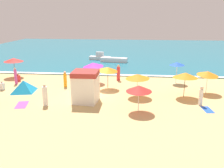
% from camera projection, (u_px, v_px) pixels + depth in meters
% --- Properties ---
extents(ground_plane, '(60.00, 60.00, 0.00)m').
position_uv_depth(ground_plane, '(94.00, 91.00, 23.40)').
color(ground_plane, '#D8B775').
extents(ocean_water, '(60.00, 44.00, 0.10)m').
position_uv_depth(ocean_water, '(117.00, 50.00, 50.18)').
color(ocean_water, teal).
rests_on(ocean_water, ground_plane).
extents(wave_breaker_foam, '(57.00, 0.70, 0.01)m').
position_uv_depth(wave_breaker_foam, '(103.00, 74.00, 29.40)').
color(wave_breaker_foam, white).
rests_on(wave_breaker_foam, ocean_water).
extents(lifeguard_cabana, '(2.08, 2.10, 2.66)m').
position_uv_depth(lifeguard_cabana, '(86.00, 86.00, 20.05)').
color(lifeguard_cabana, white).
rests_on(lifeguard_cabana, ground_plane).
extents(beach_umbrella_0, '(3.12, 3.12, 2.32)m').
position_uv_depth(beach_umbrella_0, '(93.00, 65.00, 25.68)').
color(beach_umbrella_0, '#4C3823').
rests_on(beach_umbrella_0, ground_plane).
extents(beach_umbrella_1, '(2.66, 2.66, 2.26)m').
position_uv_depth(beach_umbrella_1, '(14.00, 60.00, 28.12)').
color(beach_umbrella_1, '#4C3823').
rests_on(beach_umbrella_1, ground_plane).
extents(beach_umbrella_3, '(2.52, 2.54, 2.20)m').
position_uv_depth(beach_umbrella_3, '(208.00, 73.00, 22.21)').
color(beach_umbrella_3, silver).
rests_on(beach_umbrella_3, ground_plane).
extents(beach_umbrella_4, '(2.37, 2.38, 2.08)m').
position_uv_depth(beach_umbrella_4, '(139.00, 88.00, 17.90)').
color(beach_umbrella_4, silver).
rests_on(beach_umbrella_4, ground_plane).
extents(beach_umbrella_5, '(2.93, 2.94, 2.11)m').
position_uv_depth(beach_umbrella_5, '(138.00, 76.00, 21.29)').
color(beach_umbrella_5, silver).
rests_on(beach_umbrella_5, ground_plane).
extents(beach_umbrella_7, '(2.13, 2.13, 2.30)m').
position_uv_depth(beach_umbrella_7, '(177.00, 64.00, 25.47)').
color(beach_umbrella_7, silver).
rests_on(beach_umbrella_7, ground_plane).
extents(beach_umbrella_8, '(2.46, 2.48, 2.27)m').
position_uv_depth(beach_umbrella_8, '(185.00, 75.00, 21.09)').
color(beach_umbrella_8, '#4C3823').
rests_on(beach_umbrella_8, ground_plane).
extents(beach_umbrella_9, '(2.80, 2.80, 2.26)m').
position_uv_depth(beach_umbrella_9, '(108.00, 69.00, 23.63)').
color(beach_umbrella_9, '#4C3823').
rests_on(beach_umbrella_9, ground_plane).
extents(beach_tent, '(2.78, 2.82, 1.12)m').
position_uv_depth(beach_tent, '(24.00, 86.00, 22.95)').
color(beach_tent, '#1999D8').
rests_on(beach_tent, ground_plane).
extents(beachgoer_0, '(0.40, 0.40, 1.77)m').
position_uv_depth(beachgoer_0, '(16.00, 76.00, 25.44)').
color(beachgoer_0, '#D84CA5').
rests_on(beachgoer_0, ground_plane).
extents(beachgoer_1, '(0.44, 0.44, 1.65)m').
position_uv_depth(beachgoer_1, '(65.00, 80.00, 24.45)').
color(beachgoer_1, orange).
rests_on(beachgoer_1, ground_plane).
extents(beachgoer_2, '(0.53, 0.53, 1.80)m').
position_uv_depth(beachgoer_2, '(45.00, 96.00, 19.35)').
color(beachgoer_2, white).
rests_on(beachgoer_2, ground_plane).
extents(beachgoer_4, '(0.44, 0.44, 1.79)m').
position_uv_depth(beachgoer_4, '(84.00, 79.00, 24.36)').
color(beachgoer_4, red).
rests_on(beachgoer_4, ground_plane).
extents(beachgoer_7, '(0.46, 0.46, 1.63)m').
position_uv_depth(beachgoer_7, '(201.00, 96.00, 19.40)').
color(beachgoer_7, white).
rests_on(beachgoer_7, ground_plane).
extents(beachgoer_8, '(0.60, 0.60, 0.91)m').
position_uv_depth(beachgoer_8, '(18.00, 78.00, 26.62)').
color(beachgoer_8, red).
rests_on(beachgoer_8, ground_plane).
extents(beachgoer_9, '(0.43, 0.43, 0.89)m').
position_uv_depth(beachgoer_9, '(2.00, 86.00, 23.55)').
color(beachgoer_9, white).
rests_on(beachgoer_9, ground_plane).
extents(beachgoer_10, '(0.47, 0.47, 1.80)m').
position_uv_depth(beachgoer_10, '(118.00, 73.00, 26.89)').
color(beachgoer_10, red).
rests_on(beachgoer_10, ground_plane).
extents(beach_towel_0, '(0.82, 1.49, 0.01)m').
position_uv_depth(beach_towel_0, '(207.00, 110.00, 18.70)').
color(beach_towel_0, blue).
rests_on(beach_towel_0, ground_plane).
extents(beach_towel_2, '(1.25, 1.89, 0.01)m').
position_uv_depth(beach_towel_2, '(22.00, 105.00, 19.71)').
color(beach_towel_2, '#D84CA5').
rests_on(beach_towel_2, ground_plane).
extents(small_boat_0, '(3.50, 1.35, 1.26)m').
position_uv_depth(small_boat_0, '(100.00, 57.00, 39.05)').
color(small_boat_0, white).
rests_on(small_boat_0, ocean_water).
extents(small_boat_1, '(4.18, 1.62, 0.67)m').
position_uv_depth(small_boat_1, '(114.00, 60.00, 37.20)').
color(small_boat_1, white).
rests_on(small_boat_1, ocean_water).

